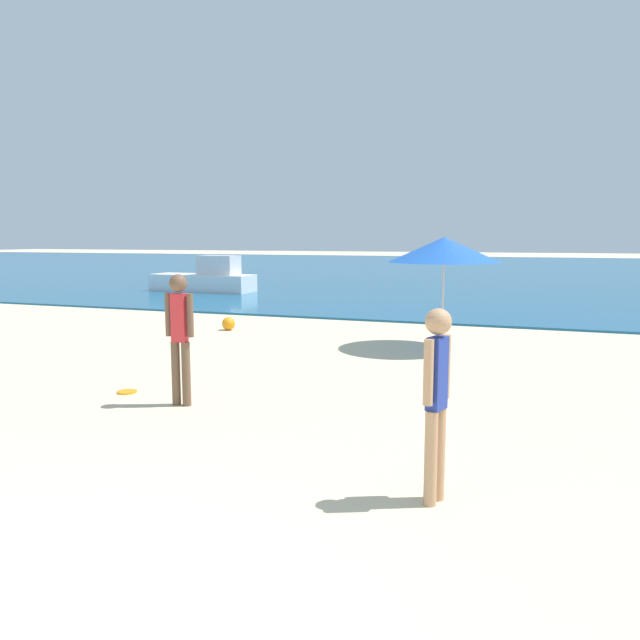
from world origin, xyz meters
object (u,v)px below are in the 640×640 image
at_px(person_standing, 180,332).
at_px(beach_ball, 229,324).
at_px(frisbee, 127,392).
at_px(person_distant, 436,394).
at_px(beach_umbrella, 444,250).
at_px(boat_near, 206,279).

relative_size(person_standing, beach_ball, 5.49).
bearing_deg(frisbee, person_distant, -23.97).
relative_size(beach_ball, beach_umbrella, 0.14).
bearing_deg(beach_umbrella, beach_ball, 172.42).
bearing_deg(beach_ball, beach_umbrella, -7.58).
relative_size(person_distant, beach_ball, 5.17).
bearing_deg(beach_umbrella, person_standing, -115.45).
bearing_deg(beach_ball, boat_near, 123.72).
height_order(person_distant, beach_umbrella, beach_umbrella).
height_order(frisbee, boat_near, boat_near).
bearing_deg(beach_ball, person_distant, -51.50).
relative_size(person_standing, beach_umbrella, 0.78).
relative_size(frisbee, beach_ball, 0.88).
bearing_deg(person_standing, beach_ball, -71.09).
height_order(frisbee, beach_ball, beach_ball).
relative_size(person_standing, boat_near, 0.40).
bearing_deg(boat_near, beach_ball, 124.32).
relative_size(person_distant, beach_umbrella, 0.74).
bearing_deg(beach_ball, person_standing, -66.47).
relative_size(frisbee, person_distant, 0.17).
height_order(boat_near, beach_umbrella, beach_umbrella).
xyz_separation_m(frisbee, beach_ball, (-1.56, 5.86, 0.15)).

